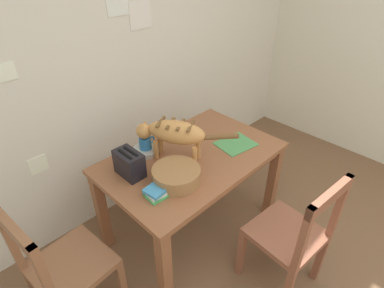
{
  "coord_description": "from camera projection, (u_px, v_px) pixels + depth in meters",
  "views": [
    {
      "loc": [
        -1.21,
        0.23,
        2.02
      ],
      "look_at": [
        0.06,
        1.5,
        0.83
      ],
      "focal_mm": 28.92,
      "sensor_mm": 36.0,
      "label": 1
    }
  ],
  "objects": [
    {
      "name": "wooden_chair_far",
      "position": [
        64.0,
        268.0,
        1.77
      ],
      "size": [
        0.46,
        0.46,
        0.93
      ],
      "rotation": [
        0.0,
        0.0,
        -1.48
      ],
      "color": "brown",
      "rests_on": "ground_plane"
    },
    {
      "name": "book_stack",
      "position": [
        159.0,
        190.0,
        1.86
      ],
      "size": [
        0.18,
        0.14,
        0.06
      ],
      "color": "#459E56",
      "rests_on": "dining_table"
    },
    {
      "name": "wicker_basket",
      "position": [
        176.0,
        175.0,
        1.94
      ],
      "size": [
        0.31,
        0.31,
        0.1
      ],
      "color": "#97683E",
      "rests_on": "dining_table"
    },
    {
      "name": "wooden_chair_near",
      "position": [
        292.0,
        235.0,
        1.96
      ],
      "size": [
        0.45,
        0.45,
        0.93
      ],
      "rotation": [
        0.0,
        0.0,
        -0.08
      ],
      "color": "brown",
      "rests_on": "ground_plane"
    },
    {
      "name": "saucer_bowl",
      "position": [
        146.0,
        150.0,
        2.23
      ],
      "size": [
        0.19,
        0.19,
        0.04
      ],
      "primitive_type": "cylinder",
      "color": "#B2B2AA",
      "rests_on": "dining_table"
    },
    {
      "name": "cat",
      "position": [
        174.0,
        133.0,
        2.08
      ],
      "size": [
        0.39,
        0.64,
        0.29
      ],
      "rotation": [
        0.0,
        0.0,
        0.5
      ],
      "color": "#C8884A",
      "rests_on": "dining_table"
    },
    {
      "name": "magazine",
      "position": [
        236.0,
        144.0,
        2.33
      ],
      "size": [
        0.3,
        0.27,
        0.01
      ],
      "primitive_type": "cube",
      "rotation": [
        0.0,
        0.0,
        -0.16
      ],
      "color": "#4B9351",
      "rests_on": "dining_table"
    },
    {
      "name": "coffee_mug",
      "position": [
        146.0,
        143.0,
        2.2
      ],
      "size": [
        0.13,
        0.09,
        0.08
      ],
      "color": "#2F7EC7",
      "rests_on": "saucer_bowl"
    },
    {
      "name": "toaster",
      "position": [
        129.0,
        164.0,
        1.99
      ],
      "size": [
        0.12,
        0.2,
        0.18
      ],
      "color": "black",
      "rests_on": "dining_table"
    },
    {
      "name": "wall_rear",
      "position": [
        117.0,
        63.0,
        2.32
      ],
      "size": [
        4.9,
        0.11,
        2.5
      ],
      "color": "silver",
      "rests_on": "ground_plane"
    },
    {
      "name": "dining_table",
      "position": [
        192.0,
        166.0,
        2.26
      ],
      "size": [
        1.28,
        0.81,
        0.73
      ],
      "color": "brown",
      "rests_on": "ground_plane"
    }
  ]
}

